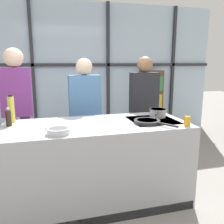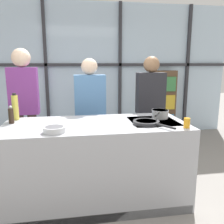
{
  "view_description": "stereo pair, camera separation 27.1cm",
  "coord_description": "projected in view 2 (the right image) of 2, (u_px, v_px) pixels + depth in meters",
  "views": [
    {
      "loc": [
        -0.49,
        -2.46,
        1.58
      ],
      "look_at": [
        0.2,
        0.1,
        1.03
      ],
      "focal_mm": 38.0,
      "sensor_mm": 36.0,
      "label": 1
    },
    {
      "loc": [
        -0.23,
        -2.52,
        1.58
      ],
      "look_at": [
        0.2,
        0.1,
        1.03
      ],
      "focal_mm": 38.0,
      "sensor_mm": 36.0,
      "label": 2
    }
  ],
  "objects": [
    {
      "name": "bookshelf",
      "position": [
        163.0,
        103.0,
        5.23
      ],
      "size": [
        0.54,
        0.19,
        1.42
      ],
      "color": "brown",
      "rests_on": "ground_plane"
    },
    {
      "name": "back_window_wall",
      "position": [
        84.0,
        71.0,
        5.0
      ],
      "size": [
        6.4,
        0.1,
        2.8
      ],
      "color": "silver",
      "rests_on": "ground_plane"
    },
    {
      "name": "mixing_bowl",
      "position": [
        54.0,
        129.0,
        2.26
      ],
      "size": [
        0.22,
        0.22,
        0.06
      ],
      "color": "silver",
      "rests_on": "demo_island"
    },
    {
      "name": "juice_glass_near",
      "position": [
        187.0,
        123.0,
        2.41
      ],
      "size": [
        0.06,
        0.06,
        0.1
      ],
      "primitive_type": "cylinder",
      "color": "orange",
      "rests_on": "demo_island"
    },
    {
      "name": "frying_pan",
      "position": [
        147.0,
        122.0,
        2.56
      ],
      "size": [
        0.35,
        0.47,
        0.04
      ],
      "color": "#232326",
      "rests_on": "demo_island"
    },
    {
      "name": "spectator_center_left",
      "position": [
        90.0,
        109.0,
        3.42
      ],
      "size": [
        0.44,
        0.23,
        1.64
      ],
      "rotation": [
        0.0,
        0.0,
        3.14
      ],
      "color": "#232838",
      "rests_on": "ground_plane"
    },
    {
      "name": "white_plate",
      "position": [
        55.0,
        126.0,
        2.48
      ],
      "size": [
        0.23,
        0.23,
        0.01
      ],
      "primitive_type": "cylinder",
      "color": "white",
      "rests_on": "demo_island"
    },
    {
      "name": "spectator_center_right",
      "position": [
        150.0,
        105.0,
        3.56
      ],
      "size": [
        0.42,
        0.23,
        1.67
      ],
      "rotation": [
        0.0,
        0.0,
        3.14
      ],
      "color": "#47382D",
      "rests_on": "ground_plane"
    },
    {
      "name": "demo_island",
      "position": [
        96.0,
        163.0,
        2.7
      ],
      "size": [
        2.0,
        0.87,
        0.93
      ],
      "color": "#A8AAB2",
      "rests_on": "ground_plane"
    },
    {
      "name": "pepper_grinder",
      "position": [
        11.0,
        115.0,
        2.59
      ],
      "size": [
        0.06,
        0.06,
        0.2
      ],
      "color": "#332319",
      "rests_on": "demo_island"
    },
    {
      "name": "saucepan",
      "position": [
        160.0,
        114.0,
        2.83
      ],
      "size": [
        0.25,
        0.34,
        0.1
      ],
      "color": "silver",
      "rests_on": "demo_island"
    },
    {
      "name": "oil_bottle",
      "position": [
        15.0,
        107.0,
        2.74
      ],
      "size": [
        0.07,
        0.07,
        0.31
      ],
      "color": "#E0CC4C",
      "rests_on": "demo_island"
    },
    {
      "name": "spectator_far_left",
      "position": [
        24.0,
        103.0,
        3.25
      ],
      "size": [
        0.39,
        0.25,
        1.77
      ],
      "rotation": [
        0.0,
        0.0,
        3.14
      ],
      "color": "#47382D",
      "rests_on": "ground_plane"
    },
    {
      "name": "ground_plane",
      "position": [
        97.0,
        199.0,
        2.79
      ],
      "size": [
        18.0,
        18.0,
        0.0
      ],
      "primitive_type": "plane",
      "color": "gray"
    }
  ]
}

